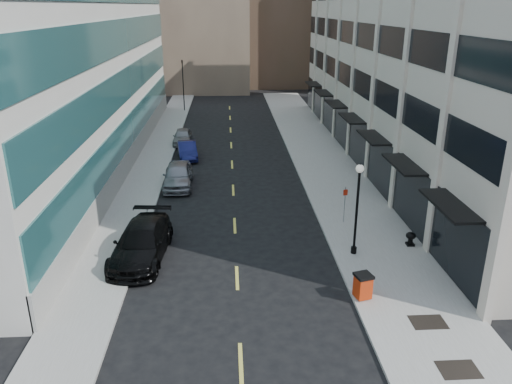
{
  "coord_description": "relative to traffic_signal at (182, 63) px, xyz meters",
  "views": [
    {
      "loc": [
        -0.3,
        -12.71,
        12.09
      ],
      "look_at": [
        1.13,
        11.97,
        2.84
      ],
      "focal_mm": 35.0,
      "sensor_mm": 36.0,
      "label": 1
    }
  ],
  "objects": [
    {
      "name": "grate_far",
      "position": [
        13.1,
        -44.2,
        -5.56
      ],
      "size": [
        1.4,
        1.0,
        0.01
      ],
      "primitive_type": "cube",
      "color": "black",
      "rests_on": "sidewalk_right"
    },
    {
      "name": "grate_mid",
      "position": [
        13.1,
        -47.0,
        -5.56
      ],
      "size": [
        1.4,
        1.0,
        0.01
      ],
      "primitive_type": "cube",
      "color": "black",
      "rests_on": "sidewalk_right"
    },
    {
      "name": "car_black_pickup",
      "position": [
        0.73,
        -37.74,
        -4.84
      ],
      "size": [
        2.91,
        6.22,
        1.76
      ],
      "primitive_type": "imported",
      "rotation": [
        0.0,
        0.0,
        -0.08
      ],
      "color": "black",
      "rests_on": "ground"
    },
    {
      "name": "traffic_signal",
      "position": [
        0.0,
        0.0,
        0.0
      ],
      "size": [
        0.66,
        0.66,
        6.98
      ],
      "color": "black",
      "rests_on": "ground"
    },
    {
      "name": "trash_bin",
      "position": [
        10.9,
        -42.26,
        -4.95
      ],
      "size": [
        0.87,
        0.88,
        1.15
      ],
      "rotation": [
        0.0,
        0.0,
        0.27
      ],
      "color": "red",
      "rests_on": "sidewalk_right"
    },
    {
      "name": "road_centerline",
      "position": [
        5.5,
        -31.0,
        -5.71
      ],
      "size": [
        0.15,
        68.2,
        0.01
      ],
      "color": "#D8CC4C",
      "rests_on": "ground"
    },
    {
      "name": "building_left",
      "position": [
        -10.45,
        -21.0,
        4.27
      ],
      "size": [
        16.14,
        46.0,
        20.0
      ],
      "color": "silver",
      "rests_on": "ground"
    },
    {
      "name": "skyline_stone",
      "position": [
        23.5,
        18.0,
        4.28
      ],
      "size": [
        10.0,
        14.0,
        20.0
      ],
      "primitive_type": "cube",
      "color": "beige",
      "rests_on": "ground"
    },
    {
      "name": "urn_planter",
      "position": [
        14.76,
        -37.38,
        -5.12
      ],
      "size": [
        0.53,
        0.53,
        0.74
      ],
      "rotation": [
        0.0,
        0.0,
        -0.01
      ],
      "color": "black",
      "rests_on": "sidewalk_right"
    },
    {
      "name": "car_grey_sedan",
      "position": [
        1.02,
        -15.28,
        -5.01
      ],
      "size": [
        1.68,
        4.14,
        1.41
      ],
      "primitive_type": "imported",
      "rotation": [
        0.0,
        0.0,
        -0.0
      ],
      "color": "gray",
      "rests_on": "ground"
    },
    {
      "name": "sidewalk_right",
      "position": [
        13.0,
        -28.0,
        -5.64
      ],
      "size": [
        5.0,
        80.0,
        0.15
      ],
      "primitive_type": "cube",
      "color": "gray",
      "rests_on": "ground"
    },
    {
      "name": "sign_post",
      "position": [
        11.9,
        -34.2,
        -4.14
      ],
      "size": [
        0.26,
        0.08,
        2.18
      ],
      "rotation": [
        0.0,
        0.0,
        0.16
      ],
      "color": "slate",
      "rests_on": "sidewalk_right"
    },
    {
      "name": "building_right",
      "position": [
        22.44,
        -21.01,
        3.28
      ],
      "size": [
        15.3,
        46.5,
        18.25
      ],
      "color": "beige",
      "rests_on": "ground"
    },
    {
      "name": "car_silver_sedan",
      "position": [
        1.62,
        -27.0,
        -4.87
      ],
      "size": [
        2.13,
        5.02,
        1.69
      ],
      "primitive_type": "imported",
      "rotation": [
        0.0,
        0.0,
        0.03
      ],
      "color": "gray",
      "rests_on": "ground"
    },
    {
      "name": "car_blue_sedan",
      "position": [
        1.78,
        -20.0,
        -5.02
      ],
      "size": [
        2.03,
        4.37,
        1.39
      ],
      "primitive_type": "imported",
      "rotation": [
        0.0,
        0.0,
        0.14
      ],
      "color": "#151952",
      "rests_on": "ground"
    },
    {
      "name": "lamppost",
      "position": [
        11.55,
        -38.09,
        -2.71
      ],
      "size": [
        0.41,
        0.41,
        4.87
      ],
      "color": "black",
      "rests_on": "sidewalk_right"
    },
    {
      "name": "skyline_tan_far",
      "position": [
        -8.5,
        30.0,
        5.28
      ],
      "size": [
        12.0,
        14.0,
        22.0
      ],
      "primitive_type": "cube",
      "color": "#867158",
      "rests_on": "ground"
    },
    {
      "name": "sidewalk_left",
      "position": [
        -1.0,
        -28.0,
        -5.64
      ],
      "size": [
        3.0,
        80.0,
        0.15
      ],
      "primitive_type": "cube",
      "color": "gray",
      "rests_on": "ground"
    }
  ]
}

